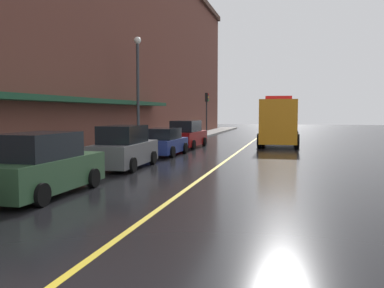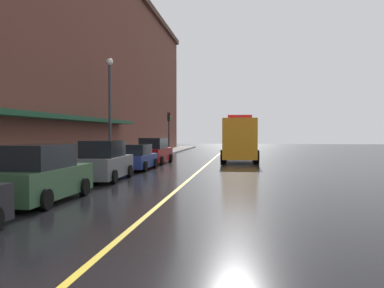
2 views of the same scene
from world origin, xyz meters
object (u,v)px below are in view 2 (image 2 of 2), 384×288
(parked_car_4, at_px, (154,152))
(parking_meter_1, at_px, (100,155))
(parked_car_2, at_px, (104,162))
(street_lamp_left, at_px, (110,100))
(parked_car_3, at_px, (135,158))
(traffic_light_near, at_px, (169,125))
(utility_truck, at_px, (240,140))
(parked_car_1, at_px, (40,175))

(parked_car_4, distance_m, parking_meter_1, 8.11)
(parked_car_2, bearing_deg, street_lamp_left, 14.43)
(parked_car_4, bearing_deg, parked_car_2, -178.21)
(parked_car_3, distance_m, parked_car_4, 5.35)
(parked_car_2, xyz_separation_m, parked_car_4, (0.06, 11.05, -0.00))
(parked_car_4, relative_size, street_lamp_left, 0.71)
(parked_car_4, distance_m, traffic_light_near, 13.58)
(parked_car_2, distance_m, traffic_light_near, 24.52)
(parked_car_4, height_order, utility_truck, utility_truck)
(parked_car_1, xyz_separation_m, parked_car_2, (-0.00, 6.36, 0.00))
(parked_car_4, xyz_separation_m, utility_truck, (6.28, 3.77, 0.84))
(parked_car_3, bearing_deg, traffic_light_near, 5.31)
(parking_meter_1, bearing_deg, utility_truck, 56.92)
(parked_car_4, distance_m, utility_truck, 7.37)
(parked_car_2, relative_size, parked_car_3, 1.11)
(parking_meter_1, relative_size, traffic_light_near, 0.31)
(utility_truck, bearing_deg, parked_car_2, -23.92)
(traffic_light_near, bearing_deg, street_lamp_left, -92.15)
(parked_car_3, height_order, street_lamp_left, street_lamp_left)
(traffic_light_near, bearing_deg, parking_meter_1, -90.17)
(parking_meter_1, height_order, street_lamp_left, street_lamp_left)
(parked_car_1, relative_size, parked_car_3, 1.14)
(utility_truck, height_order, street_lamp_left, street_lamp_left)
(parked_car_3, bearing_deg, parked_car_4, 0.92)
(parked_car_2, height_order, street_lamp_left, street_lamp_left)
(parked_car_1, height_order, street_lamp_left, street_lamp_left)
(parked_car_3, xyz_separation_m, utility_truck, (6.33, 9.12, 0.98))
(parked_car_3, bearing_deg, utility_truck, -33.35)
(street_lamp_left, bearing_deg, parked_car_3, -27.60)
(parked_car_1, distance_m, parked_car_3, 12.07)
(parked_car_1, relative_size, traffic_light_near, 1.10)
(parked_car_2, relative_size, street_lamp_left, 0.67)
(parked_car_4, height_order, traffic_light_near, traffic_light_near)
(parked_car_2, relative_size, traffic_light_near, 1.08)
(parked_car_2, xyz_separation_m, street_lamp_left, (-1.92, 6.72, 3.51))
(parked_car_3, relative_size, utility_truck, 0.55)
(parked_car_3, distance_m, utility_truck, 11.14)
(parked_car_2, bearing_deg, parked_car_4, -1.84)
(street_lamp_left, height_order, traffic_light_near, street_lamp_left)
(parked_car_2, xyz_separation_m, parked_car_3, (0.02, 5.71, -0.14))
(parked_car_2, height_order, utility_truck, utility_truck)
(utility_truck, bearing_deg, parking_meter_1, -33.84)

